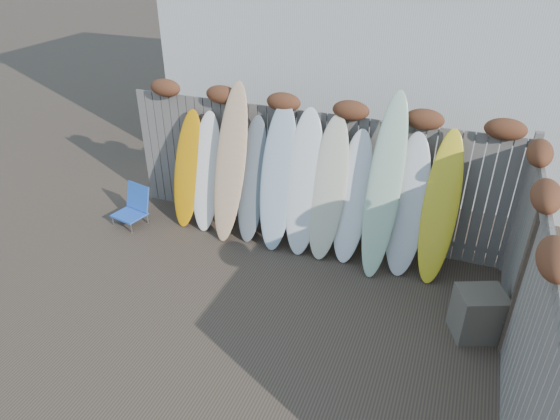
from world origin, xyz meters
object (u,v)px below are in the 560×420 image
(beach_chair, at_px, (134,206))
(lattice_panel, at_px, (522,264))
(wooden_crate, at_px, (478,314))
(surfboard_0, at_px, (188,169))

(beach_chair, relative_size, lattice_panel, 0.36)
(wooden_crate, relative_size, lattice_panel, 0.35)
(beach_chair, bearing_deg, surfboard_0, 25.82)
(lattice_panel, xyz_separation_m, surfboard_0, (-4.94, 0.76, 0.04))
(surfboard_0, bearing_deg, wooden_crate, -10.06)
(beach_chair, xyz_separation_m, lattice_panel, (5.79, -0.35, 0.60))
(beach_chair, bearing_deg, lattice_panel, -3.43)
(lattice_panel, bearing_deg, surfboard_0, 177.35)
(beach_chair, distance_m, wooden_crate, 5.47)
(wooden_crate, height_order, lattice_panel, lattice_panel)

